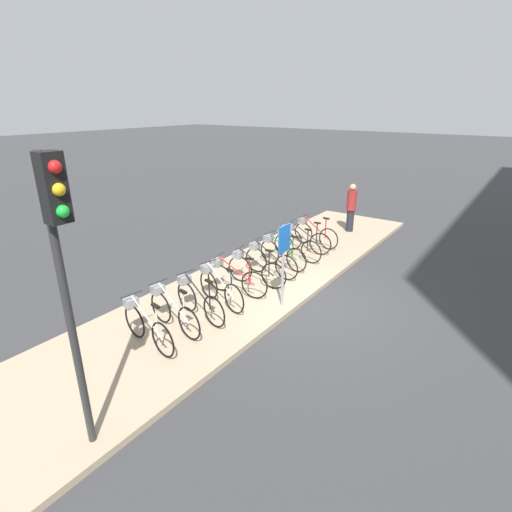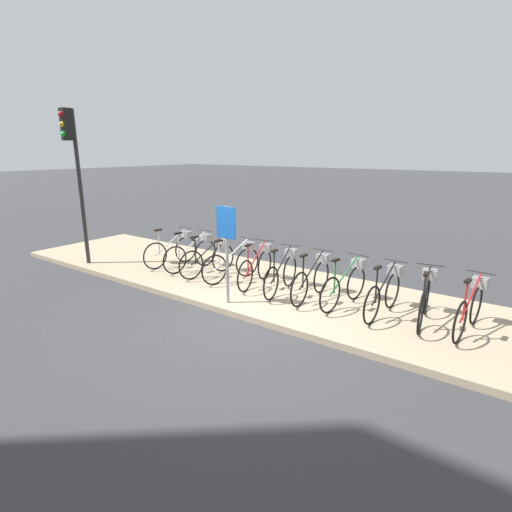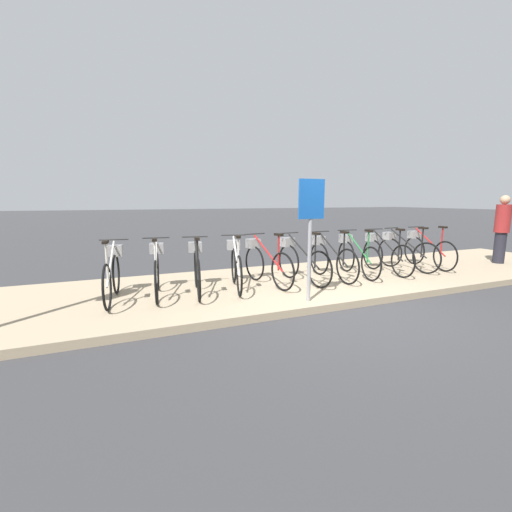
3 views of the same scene
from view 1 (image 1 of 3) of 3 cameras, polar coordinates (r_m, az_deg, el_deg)
ground_plane at (r=9.62m, az=7.00°, el=-6.76°), size 120.00×120.00×0.00m
sidewalk at (r=10.36m, az=-0.89°, el=-4.08°), size 15.71×3.25×0.12m
parked_bicycle_0 at (r=7.91m, az=-15.58°, el=-9.33°), size 0.46×1.63×1.01m
parked_bicycle_1 at (r=8.31m, az=-12.00°, el=-7.45°), size 0.46×1.63×1.01m
parked_bicycle_2 at (r=8.65m, az=-8.40°, el=-6.00°), size 0.47×1.62×1.01m
parked_bicycle_3 at (r=9.13m, az=-5.40°, el=-4.33°), size 0.54×1.61×1.01m
parked_bicycle_4 at (r=9.58m, az=-3.28°, el=-2.99°), size 0.46×1.63×1.01m
parked_bicycle_5 at (r=10.06m, az=-0.38°, el=-1.75°), size 0.46×1.63×1.01m
parked_bicycle_6 at (r=10.61m, az=1.73°, el=-0.51°), size 0.46×1.64×1.01m
parked_bicycle_7 at (r=11.18m, az=3.47°, el=0.61°), size 0.46×1.63×1.01m
parked_bicycle_8 at (r=11.78m, az=5.54°, el=1.63°), size 0.46×1.64×1.01m
parked_bicycle_9 at (r=12.38m, az=6.72°, el=2.55°), size 0.46×1.63×1.01m
parked_bicycle_10 at (r=12.98m, az=8.21°, el=3.36°), size 0.46×1.64×1.01m
pedestrian at (r=14.63m, az=13.45°, el=6.87°), size 0.34×0.34×1.71m
traffic_light at (r=4.95m, az=-26.00°, el=0.43°), size 0.24×0.40×3.89m
sign_post at (r=8.72m, az=3.98°, el=0.61°), size 0.44×0.07×1.91m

